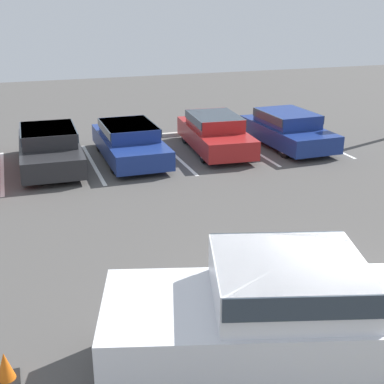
% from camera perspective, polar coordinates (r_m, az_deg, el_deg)
% --- Properties ---
extents(ground_plane, '(60.00, 60.00, 0.00)m').
position_cam_1_polar(ground_plane, '(9.58, 16.70, -13.57)').
color(ground_plane, '#4C4947').
extents(stall_stripe_b, '(0.12, 4.64, 0.01)m').
position_cam_1_polar(stall_stripe_b, '(17.75, -19.61, 2.01)').
color(stall_stripe_b, white).
rests_on(stall_stripe_b, ground_plane).
extents(stall_stripe_c, '(0.12, 4.64, 0.01)m').
position_cam_1_polar(stall_stripe_c, '(17.89, -10.53, 3.00)').
color(stall_stripe_c, white).
rests_on(stall_stripe_c, ground_plane).
extents(stall_stripe_d, '(0.12, 4.64, 0.01)m').
position_cam_1_polar(stall_stripe_d, '(18.48, -1.79, 3.89)').
color(stall_stripe_d, white).
rests_on(stall_stripe_d, ground_plane).
extents(stall_stripe_e, '(0.12, 4.64, 0.01)m').
position_cam_1_polar(stall_stripe_e, '(19.46, 6.25, 4.63)').
color(stall_stripe_e, white).
rests_on(stall_stripe_e, ground_plane).
extents(stall_stripe_f, '(0.12, 4.64, 0.01)m').
position_cam_1_polar(stall_stripe_f, '(20.79, 13.40, 5.20)').
color(stall_stripe_f, white).
rests_on(stall_stripe_f, ground_plane).
extents(pickup_truck, '(6.04, 3.48, 1.84)m').
position_cam_1_polar(pickup_truck, '(7.90, 12.17, -13.07)').
color(pickup_truck, silver).
rests_on(pickup_truck, ground_plane).
extents(parked_sedan_b, '(1.96, 4.52, 1.26)m').
position_cam_1_polar(parked_sedan_b, '(17.73, -14.97, 4.74)').
color(parked_sedan_b, '#232326').
rests_on(parked_sedan_b, ground_plane).
extents(parked_sedan_c, '(1.82, 4.55, 1.20)m').
position_cam_1_polar(parked_sedan_c, '(18.09, -6.70, 5.49)').
color(parked_sedan_c, navy).
rests_on(parked_sedan_c, ground_plane).
extents(parked_sedan_d, '(2.06, 4.49, 1.28)m').
position_cam_1_polar(parked_sedan_d, '(18.98, 2.45, 6.45)').
color(parked_sedan_d, maroon).
rests_on(parked_sedan_d, ground_plane).
extents(parked_sedan_e, '(1.93, 4.35, 1.26)m').
position_cam_1_polar(parked_sedan_e, '(19.85, 10.15, 6.74)').
color(parked_sedan_e, navy).
rests_on(parked_sedan_e, ground_plane).
extents(traffic_cone, '(0.37, 0.37, 0.46)m').
position_cam_1_polar(traffic_cone, '(8.44, -19.29, -17.29)').
color(traffic_cone, black).
rests_on(traffic_cone, ground_plane).
extents(wheel_stop_curb, '(1.71, 0.20, 0.14)m').
position_cam_1_polar(wheel_stop_curb, '(20.95, -3.52, 6.02)').
color(wheel_stop_curb, '#B7B2A8').
rests_on(wheel_stop_curb, ground_plane).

